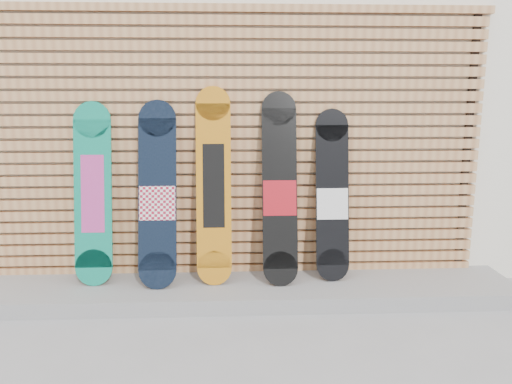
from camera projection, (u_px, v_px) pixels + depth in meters
ground at (249, 337)px, 3.36m from camera, size 80.00×80.00×0.00m
building at (278, 79)px, 6.46m from camera, size 12.00×5.00×3.60m
concrete_step at (227, 290)px, 4.00m from camera, size 4.60×0.70×0.12m
slat_wall at (226, 144)px, 4.07m from camera, size 4.26×0.08×2.29m
snowboard_0 at (93, 194)px, 3.93m from camera, size 0.29×0.28×1.44m
snowboard_1 at (157, 195)px, 3.90m from camera, size 0.30×0.38×1.45m
snowboard_2 at (214, 186)px, 3.95m from camera, size 0.28×0.31×1.55m
snowboard_3 at (280, 190)px, 3.95m from camera, size 0.28×0.36×1.52m
snowboard_4 at (332, 196)px, 4.02m from camera, size 0.27×0.27×1.38m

